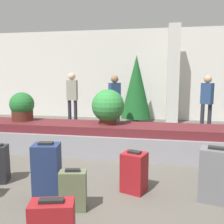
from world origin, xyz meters
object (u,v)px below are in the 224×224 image
Objects in this scene: potted_plant_0 at (108,107)px; traveler_2 at (207,98)px; traveler_0 at (72,94)px; decorated_tree at (136,87)px; suitcase_2 at (216,175)px; pillar at (173,75)px; suitcase_1 at (47,172)px; suitcase_7 at (73,190)px; traveler_1 at (115,98)px; suitcase_0 at (134,172)px; potted_plant_1 at (22,107)px.

potted_plant_0 is 0.44× the size of traveler_2.
decorated_tree reaches higher than traveler_0.
suitcase_2 is 0.43× the size of traveler_0.
pillar is 4.57× the size of potted_plant_0.
suitcase_1 is 4.95m from traveler_0.
suitcase_7 is at bearing -89.17° from potted_plant_0.
traveler_1 is 0.71× the size of decorated_tree.
traveler_2 is (2.34, 4.89, 0.70)m from suitcase_7.
traveler_1 is at bearing 82.80° from suitcase_7.
pillar is 5.61× the size of suitcase_0.
suitcase_2 reaches higher than suitcase_0.
potted_plant_0 is 1.14× the size of potted_plant_1.
suitcase_7 is 4.56m from traveler_1.
potted_plant_0 is 3.15m from traveler_0.
suitcase_2 is 4.48m from traveler_1.
suitcase_7 is at bearing 53.55° from traveler_1.
traveler_2 is at bearing 95.48° from suitcase_2.
traveler_0 reaches higher than suitcase_7.
traveler_0 is (-3.41, 4.39, 0.65)m from suitcase_2.
suitcase_1 is at bearing -156.84° from suitcase_2.
pillar reaches higher than potted_plant_1.
traveler_1 is (0.12, 4.32, 0.57)m from suitcase_1.
suitcase_2 is 4.46m from traveler_2.
potted_plant_1 is (-1.92, 0.04, -0.05)m from potted_plant_0.
traveler_2 is at bearing 148.47° from traveler_1.
suitcase_2 is (2.09, 0.34, -0.02)m from suitcase_1.
traveler_0 is at bearing 85.14° from potted_plant_1.
potted_plant_0 is (-0.03, 2.25, 0.71)m from suitcase_7.
potted_plant_0 is (0.37, 2.07, 0.59)m from suitcase_1.
traveler_0 reaches higher than traveler_1.
traveler_2 is (1.68, 4.29, 0.66)m from suitcase_0.
decorated_tree reaches higher than suitcase_2.
suitcase_0 is at bearing -98.31° from pillar.
suitcase_7 is at bearing -92.43° from decorated_tree.
suitcase_2 is 4.09m from potted_plant_1.
potted_plant_0 is 0.42× the size of traveler_0.
potted_plant_0 is 3.55m from traveler_2.
traveler_0 is (0.22, 2.61, 0.09)m from potted_plant_1.
pillar is 4.24× the size of suitcase_1.
pillar is 1.46m from traveler_2.
decorated_tree is (0.53, 1.11, 0.27)m from traveler_1.
decorated_tree is (0.27, 3.36, 0.25)m from potted_plant_0.
traveler_1 is (-1.71, -1.32, -0.66)m from pillar.
traveler_2 is at bearing 49.75° from suitcase_1.
decorated_tree is (0.24, 5.61, 0.96)m from suitcase_7.
pillar is 2.02× the size of traveler_1.
traveler_1 reaches higher than traveler_2.
potted_plant_1 is at bearing 167.87° from suitcase_2.
pillar is 5.19× the size of potted_plant_1.
suitcase_2 is 0.32× the size of decorated_tree.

